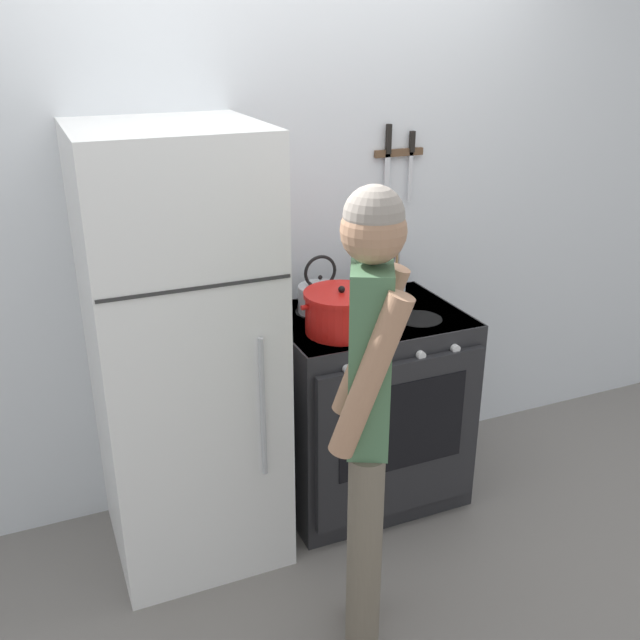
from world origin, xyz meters
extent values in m
plane|color=slate|center=(0.00, 0.00, 0.00)|extent=(14.00, 14.00, 0.00)
cube|color=silver|center=(0.00, 0.03, 1.27)|extent=(10.00, 0.06, 2.55)
cube|color=white|center=(-0.52, -0.33, 0.87)|extent=(0.67, 0.67, 1.75)
cube|color=#2D2D2D|center=(-0.52, -0.67, 1.26)|extent=(0.65, 0.01, 0.01)
cylinder|color=#B2B5BA|center=(-0.31, -0.68, 0.77)|extent=(0.02, 0.02, 0.56)
cube|color=#232326|center=(0.30, -0.31, 0.45)|extent=(0.82, 0.61, 0.90)
cube|color=black|center=(0.30, -0.31, 0.89)|extent=(0.80, 0.60, 0.02)
cube|color=black|center=(0.30, -0.59, 0.44)|extent=(0.72, 0.05, 0.68)
cylinder|color=black|center=(0.12, -0.43, 0.90)|extent=(0.20, 0.20, 0.01)
cylinder|color=black|center=(0.48, -0.43, 0.90)|extent=(0.20, 0.20, 0.01)
cylinder|color=black|center=(0.12, -0.18, 0.90)|extent=(0.20, 0.20, 0.01)
cylinder|color=black|center=(0.48, -0.18, 0.90)|extent=(0.20, 0.20, 0.01)
cylinder|color=silver|center=(0.05, -0.63, 0.83)|extent=(0.04, 0.02, 0.04)
cylinder|color=silver|center=(0.22, -0.63, 0.83)|extent=(0.04, 0.02, 0.04)
cylinder|color=silver|center=(0.38, -0.63, 0.83)|extent=(0.04, 0.02, 0.04)
cylinder|color=silver|center=(0.55, -0.63, 0.83)|extent=(0.04, 0.02, 0.04)
cube|color=#232326|center=(0.30, -0.63, 0.46)|extent=(0.76, 0.03, 0.72)
cube|color=black|center=(0.30, -0.65, 0.53)|extent=(0.58, 0.01, 0.40)
cylinder|color=red|center=(0.12, -0.43, 0.98)|extent=(0.29, 0.29, 0.16)
cylinder|color=red|center=(0.12, -0.43, 1.06)|extent=(0.31, 0.31, 0.02)
sphere|color=black|center=(0.12, -0.43, 1.08)|extent=(0.03, 0.03, 0.03)
cylinder|color=red|center=(-0.04, -0.43, 1.03)|extent=(0.03, 0.02, 0.02)
cylinder|color=red|center=(0.27, -0.43, 1.03)|extent=(0.03, 0.02, 0.02)
cylinder|color=silver|center=(0.13, -0.18, 0.96)|extent=(0.19, 0.19, 0.12)
cone|color=silver|center=(0.13, -0.18, 1.03)|extent=(0.18, 0.18, 0.03)
sphere|color=black|center=(0.13, -0.18, 1.06)|extent=(0.02, 0.02, 0.02)
cone|color=silver|center=(0.22, -0.18, 0.97)|extent=(0.11, 0.03, 0.09)
torus|color=black|center=(0.13, -0.18, 1.08)|extent=(0.15, 0.01, 0.15)
cylinder|color=silver|center=(0.50, -0.18, 0.96)|extent=(0.09, 0.09, 0.12)
cylinder|color=#9E7547|center=(0.50, -0.18, 1.03)|extent=(0.02, 0.02, 0.21)
cylinder|color=#232326|center=(0.49, -0.18, 1.04)|extent=(0.01, 0.03, 0.24)
cylinder|color=#B2B5BA|center=(0.53, -0.17, 1.05)|extent=(0.03, 0.02, 0.25)
cylinder|color=#6B6051|center=(-0.13, -1.16, 0.40)|extent=(0.12, 0.12, 0.81)
cylinder|color=#6B6051|center=(-0.06, -1.02, 0.40)|extent=(0.12, 0.12, 0.81)
cube|color=#47704C|center=(-0.09, -1.09, 1.11)|extent=(0.22, 0.26, 0.61)
cylinder|color=#A87A5B|center=(-0.15, -1.20, 1.11)|extent=(0.25, 0.18, 0.54)
cylinder|color=#A87A5B|center=(-0.04, -0.98, 1.11)|extent=(0.25, 0.18, 0.54)
sphere|color=#A87A5B|center=(-0.09, -1.09, 1.51)|extent=(0.19, 0.19, 0.19)
sphere|color=gray|center=(-0.09, -1.09, 1.56)|extent=(0.18, 0.18, 0.18)
cube|color=brown|center=(0.59, -0.01, 1.53)|extent=(0.24, 0.02, 0.03)
cube|color=silver|center=(0.53, -0.02, 1.42)|extent=(0.03, 0.00, 0.22)
cube|color=black|center=(0.53, -0.02, 1.60)|extent=(0.02, 0.02, 0.13)
cube|color=silver|center=(0.65, -0.02, 1.42)|extent=(0.02, 0.00, 0.22)
cube|color=black|center=(0.65, -0.02, 1.58)|extent=(0.02, 0.02, 0.09)
camera|label=1|loc=(-1.01, -2.85, 2.05)|focal=40.00mm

